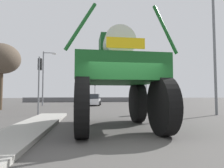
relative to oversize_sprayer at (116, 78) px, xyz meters
The scene contains 12 objects.
ground_plane 15.46m from the oversize_sprayer, 89.68° to the left, with size 120.00×120.00×0.00m, color #4C4947.
median_island 4.12m from the oversize_sprayer, behind, with size 1.70×9.89×0.15m, color #9E9B93.
oversize_sprayer is the anchor object (origin of this frame).
sedan_ahead 17.23m from the oversize_sprayer, 92.17° to the left, with size 2.25×4.27×1.52m.
traffic_signal_near_left 7.75m from the oversize_sprayer, 128.19° to the left, with size 0.24×0.54×4.17m.
traffic_signal_near_right 7.66m from the oversize_sprayer, 52.32° to the left, with size 0.24×0.54×3.36m.
traffic_signal_far_left 20.86m from the oversize_sprayer, 90.93° to the left, with size 0.24×0.55×3.76m.
streetlight_near_right 9.44m from the oversize_sprayer, 28.41° to the left, with size 2.13×0.24×9.10m.
streetlight_far_left 18.91m from the oversize_sprayer, 112.26° to the left, with size 1.75×0.24×7.14m.
streetlight_far_right 24.13m from the oversize_sprayer, 69.48° to the left, with size 1.77×0.24×8.47m.
bare_tree_left 14.66m from the oversize_sprayer, 131.41° to the left, with size 3.41×3.41×6.33m.
roadside_barrier 28.06m from the oversize_sprayer, 89.83° to the left, with size 26.87×0.24×0.90m, color #59595B.
Camera 1 is at (-1.20, -5.24, 1.44)m, focal length 29.87 mm.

